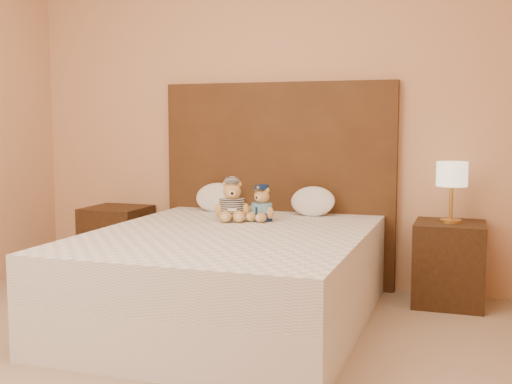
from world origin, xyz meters
TOP-DOWN VIEW (x-y plane):
  - bed at (0.00, 1.20)m, footprint 1.60×2.00m
  - headboard at (0.00, 2.21)m, footprint 1.75×0.08m
  - nightstand_left at (-1.25, 2.00)m, footprint 0.45×0.45m
  - nightstand_right at (1.25, 2.00)m, footprint 0.45×0.45m
  - lamp at (1.25, 2.00)m, footprint 0.20×0.20m
  - teddy_police at (0.05, 1.67)m, footprint 0.25×0.25m
  - teddy_prisoner at (-0.14, 1.61)m, footprint 0.31×0.31m
  - pillow_left at (-0.42, 2.03)m, footprint 0.32×0.21m
  - pillow_right at (0.31, 2.03)m, footprint 0.32×0.21m

SIDE VIEW (x-z plane):
  - nightstand_left at x=-1.25m, z-range 0.00..0.55m
  - nightstand_right at x=1.25m, z-range 0.00..0.55m
  - bed at x=0.00m, z-range 0.00..0.55m
  - pillow_right at x=0.31m, z-range 0.55..0.77m
  - pillow_left at x=-0.42m, z-range 0.55..0.78m
  - teddy_police at x=0.05m, z-range 0.55..0.79m
  - teddy_prisoner at x=-0.14m, z-range 0.55..0.82m
  - headboard at x=0.00m, z-range 0.00..1.50m
  - lamp at x=1.25m, z-range 0.65..1.05m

